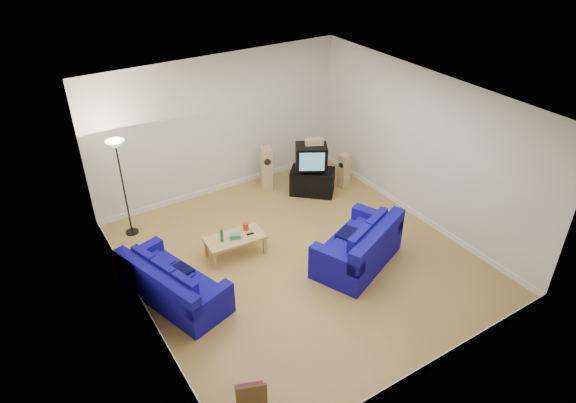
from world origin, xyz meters
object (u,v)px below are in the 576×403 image
coffee_table (235,239)px  television (311,157)px  sofa_loveseat (360,249)px  tv_stand (312,181)px  sofa_three_seat (172,287)px

coffee_table → television: bearing=24.1°
sofa_loveseat → television: television is taller
sofa_loveseat → coffee_table: size_ratio=1.77×
tv_stand → television: 0.67m
coffee_table → tv_stand: tv_stand is taller
sofa_three_seat → television: television is taller
sofa_loveseat → tv_stand: size_ratio=2.10×
sofa_three_seat → tv_stand: size_ratio=2.25×
sofa_three_seat → television: 4.47m
sofa_loveseat → television: bearing=52.3°
television → coffee_table: bearing=-125.5°
sofa_three_seat → tv_stand: (4.13, 1.73, 0.01)m
coffee_table → sofa_loveseat: bearing=-39.5°
sofa_three_seat → sofa_loveseat: 3.50m
sofa_three_seat → television: bearing=95.6°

